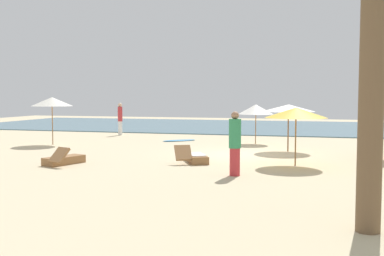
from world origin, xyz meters
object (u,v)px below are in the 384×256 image
object	(u,v)px
umbrella_0	(288,108)
person_1	(120,118)
lounger_3	(195,158)
umbrella_2	(52,102)
person_0	(235,143)
umbrella_5	(256,109)
lounger_0	(64,160)
umbrella_3	(296,113)
surfboard	(179,140)

from	to	relation	value
umbrella_0	person_1	distance (m)	11.88
lounger_3	umbrella_0	bearing A→B (deg)	54.90
umbrella_2	person_0	bearing A→B (deg)	-31.65
umbrella_5	lounger_0	world-z (taller)	umbrella_5
umbrella_5	person_0	xyz separation A→B (m)	(0.66, -9.46, -0.74)
lounger_3	person_1	size ratio (longest dim) A/B	0.91
umbrella_0	lounger_3	xyz separation A→B (m)	(-3.01, -4.29, -1.71)
umbrella_3	umbrella_5	size ratio (longest dim) A/B	1.08
lounger_3	surfboard	size ratio (longest dim) A/B	1.04
lounger_3	surfboard	distance (m)	7.91
umbrella_5	lounger_3	size ratio (longest dim) A/B	1.11
person_1	umbrella_3	bearing A→B (deg)	-41.43
surfboard	lounger_3	bearing A→B (deg)	-68.63
umbrella_0	lounger_3	distance (m)	5.51
lounger_3	lounger_0	bearing A→B (deg)	-158.48
umbrella_2	umbrella_3	xyz separation A→B (m)	(11.92, -3.79, -0.28)
person_1	surfboard	distance (m)	5.30
umbrella_2	lounger_3	distance (m)	9.48
umbrella_0	umbrella_3	xyz separation A→B (m)	(0.53, -4.08, -0.05)
lounger_0	person_1	size ratio (longest dim) A/B	0.92
person_0	person_1	size ratio (longest dim) A/B	0.99
umbrella_5	lounger_3	distance (m)	7.39
person_0	lounger_3	bearing A→B (deg)	128.89
umbrella_0	umbrella_5	world-z (taller)	umbrella_0
surfboard	umbrella_3	bearing A→B (deg)	-48.11
umbrella_2	person_1	distance (m)	6.07
umbrella_3	surfboard	xyz separation A→B (m)	(-6.43, 7.16, -1.80)
person_1	umbrella_0	bearing A→B (deg)	-28.20
umbrella_3	lounger_3	xyz separation A→B (m)	(-3.54, -0.20, -1.66)
surfboard	umbrella_5	bearing A→B (deg)	-3.39
umbrella_3	surfboard	bearing A→B (deg)	131.89
umbrella_3	umbrella_5	bearing A→B (deg)	108.58
umbrella_5	person_1	xyz separation A→B (m)	(-8.65, 2.76, -0.70)
umbrella_2	lounger_0	size ratio (longest dim) A/B	1.30
lounger_0	lounger_3	xyz separation A→B (m)	(4.35, 1.71, 0.01)
umbrella_0	umbrella_3	size ratio (longest dim) A/B	1.06
umbrella_2	lounger_3	bearing A→B (deg)	-25.47
person_1	surfboard	world-z (taller)	person_1
person_0	lounger_0	bearing A→B (deg)	174.32
umbrella_3	umbrella_2	bearing A→B (deg)	162.37
umbrella_2	umbrella_3	distance (m)	12.51
umbrella_2	person_1	bearing A→B (deg)	80.86
umbrella_0	umbrella_5	size ratio (longest dim) A/B	1.15
umbrella_2	umbrella_3	world-z (taller)	umbrella_2
lounger_0	person_0	distance (m)	6.31
person_0	surfboard	size ratio (longest dim) A/B	1.14
umbrella_2	umbrella_3	bearing A→B (deg)	-17.63
umbrella_0	person_1	xyz separation A→B (m)	(-10.44, 5.60, -0.85)
umbrella_0	surfboard	xyz separation A→B (m)	(-5.90, 3.08, -1.85)
umbrella_2	lounger_0	distance (m)	7.26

